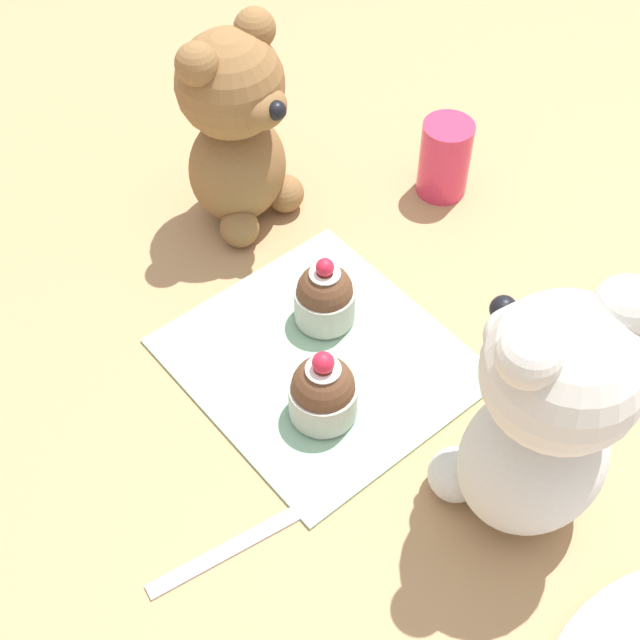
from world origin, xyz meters
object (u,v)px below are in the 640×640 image
object	(u,v)px
teddy_bear_tan	(236,128)
cupcake_near_tan_bear	(325,296)
teaspoon	(231,547)
juice_glass	(445,158)
teddy_bear_cream	(543,417)
cupcake_near_cream_bear	(323,391)

from	to	relation	value
teddy_bear_tan	cupcake_near_tan_bear	world-z (taller)	teddy_bear_tan
teaspoon	teddy_bear_tan	bearing A→B (deg)	60.72
juice_glass	teddy_bear_cream	bearing A→B (deg)	54.57
cupcake_near_cream_bear	juice_glass	xyz separation A→B (m)	(-0.27, -0.13, 0.01)
teddy_bear_tan	cupcake_near_cream_bear	xyz separation A→B (m)	(0.09, 0.24, -0.07)
teddy_bear_tan	teaspoon	distance (m)	0.37
cupcake_near_tan_bear	teaspoon	size ratio (longest dim) A/B	0.53
teddy_bear_cream	juice_glass	bearing A→B (deg)	-116.16
teddy_bear_cream	teaspoon	distance (m)	0.25
teddy_bear_cream	cupcake_near_cream_bear	xyz separation A→B (m)	(0.06, -0.15, -0.08)
juice_glass	teaspoon	bearing A→B (deg)	24.53
teddy_bear_tan	cupcake_near_tan_bear	distance (m)	0.18
teddy_bear_tan	juice_glass	distance (m)	0.21
teaspoon	cupcake_near_tan_bear	bearing A→B (deg)	41.42
teddy_bear_tan	cupcake_near_tan_bear	size ratio (longest dim) A/B	2.87
teddy_bear_tan	juice_glass	size ratio (longest dim) A/B	2.55
teddy_bear_tan	teaspoon	size ratio (longest dim) A/B	1.53
teddy_bear_cream	teddy_bear_tan	xyz separation A→B (m)	(-0.03, -0.39, -0.01)
cupcake_near_tan_bear	juice_glass	bearing A→B (deg)	-164.27
cupcake_near_cream_bear	juice_glass	distance (m)	0.30
teddy_bear_cream	cupcake_near_tan_bear	world-z (taller)	teddy_bear_cream
cupcake_near_tan_bear	juice_glass	world-z (taller)	juice_glass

